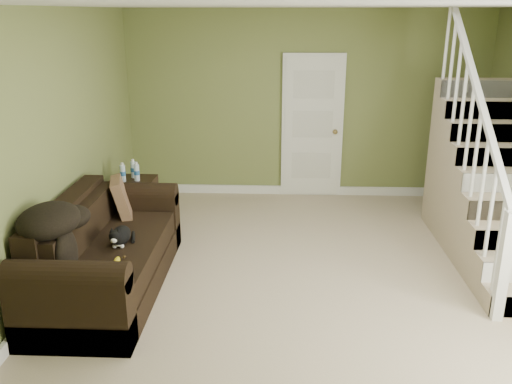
# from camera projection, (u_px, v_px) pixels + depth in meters

# --- Properties ---
(floor) EXTENTS (5.00, 5.50, 0.01)m
(floor) POSITION_uv_depth(u_px,v_px,m) (314.00, 281.00, 5.39)
(floor) COLOR tan
(floor) RESTS_ON ground
(ceiling) EXTENTS (5.00, 5.50, 0.01)m
(ceiling) POSITION_uv_depth(u_px,v_px,m) (324.00, 5.00, 4.56)
(ceiling) COLOR white
(ceiling) RESTS_ON wall_back
(wall_back) EXTENTS (5.00, 0.04, 2.60)m
(wall_back) POSITION_uv_depth(u_px,v_px,m) (306.00, 105.00, 7.58)
(wall_back) COLOR olive
(wall_back) RESTS_ON floor
(wall_front) EXTENTS (5.00, 0.04, 2.60)m
(wall_front) POSITION_uv_depth(u_px,v_px,m) (359.00, 313.00, 2.37)
(wall_front) COLOR olive
(wall_front) RESTS_ON floor
(wall_left) EXTENTS (0.04, 5.50, 2.60)m
(wall_left) POSITION_uv_depth(u_px,v_px,m) (51.00, 152.00, 5.08)
(wall_left) COLOR olive
(wall_left) RESTS_ON floor
(baseboard_back) EXTENTS (5.00, 0.04, 0.12)m
(baseboard_back) POSITION_uv_depth(u_px,v_px,m) (303.00, 190.00, 7.94)
(baseboard_back) COLOR white
(baseboard_back) RESTS_ON floor
(baseboard_left) EXTENTS (0.04, 5.50, 0.12)m
(baseboard_left) POSITION_uv_depth(u_px,v_px,m) (69.00, 271.00, 5.47)
(baseboard_left) COLOR white
(baseboard_left) RESTS_ON floor
(door) EXTENTS (0.86, 0.12, 2.02)m
(door) POSITION_uv_depth(u_px,v_px,m) (312.00, 127.00, 7.63)
(door) COLOR white
(door) RESTS_ON floor
(staircase) EXTENTS (1.00, 2.51, 2.82)m
(staircase) POSITION_uv_depth(u_px,v_px,m) (491.00, 192.00, 6.02)
(staircase) COLOR tan
(staircase) RESTS_ON floor
(sofa) EXTENTS (0.96, 2.23, 0.88)m
(sofa) POSITION_uv_depth(u_px,v_px,m) (104.00, 256.00, 5.16)
(sofa) COLOR black
(sofa) RESTS_ON floor
(side_table) EXTENTS (0.53, 0.53, 0.86)m
(side_table) POSITION_uv_depth(u_px,v_px,m) (134.00, 204.00, 6.60)
(side_table) COLOR black
(side_table) RESTS_ON floor
(cat) EXTENTS (0.22, 0.46, 0.22)m
(cat) POSITION_uv_depth(u_px,v_px,m) (120.00, 236.00, 5.04)
(cat) COLOR black
(cat) RESTS_ON sofa
(banana) EXTENTS (0.08, 0.20, 0.05)m
(banana) POSITION_uv_depth(u_px,v_px,m) (117.00, 262.00, 4.66)
(banana) COLOR yellow
(banana) RESTS_ON sofa
(throw_pillow) EXTENTS (0.31, 0.46, 0.43)m
(throw_pillow) POSITION_uv_depth(u_px,v_px,m) (121.00, 198.00, 5.76)
(throw_pillow) COLOR #482B1D
(throw_pillow) RESTS_ON sofa
(throw_blanket) EXTENTS (0.63, 0.74, 0.27)m
(throw_blanket) POSITION_uv_depth(u_px,v_px,m) (49.00, 220.00, 4.47)
(throw_blanket) COLOR black
(throw_blanket) RESTS_ON sofa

